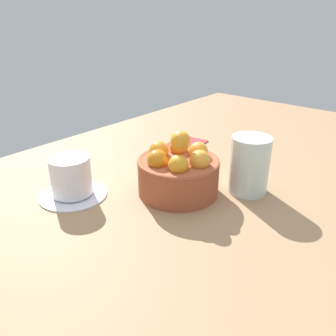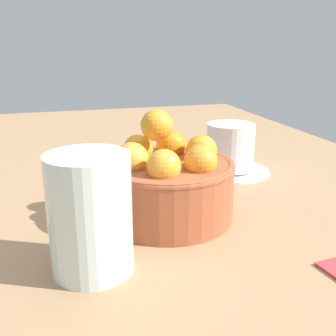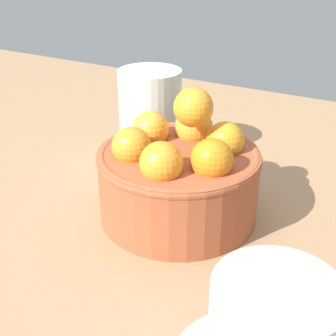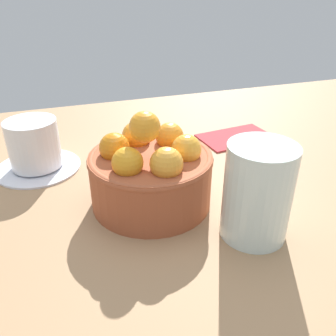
{
  "view_description": "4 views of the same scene",
  "coord_description": "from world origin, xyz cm",
  "px_view_note": "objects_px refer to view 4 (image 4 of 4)",
  "views": [
    {
      "loc": [
        -45.69,
        -36.54,
        31.83
      ],
      "look_at": [
        -1.74,
        1.06,
        5.4
      ],
      "focal_mm": 36.93,
      "sensor_mm": 36.0,
      "label": 1
    },
    {
      "loc": [
        42.32,
        -12.23,
        20.12
      ],
      "look_at": [
        1.35,
        -0.36,
        6.52
      ],
      "focal_mm": 43.18,
      "sensor_mm": 36.0,
      "label": 2
    },
    {
      "loc": [
        -18.09,
        33.79,
        24.71
      ],
      "look_at": [
        0.41,
        1.31,
        5.59
      ],
      "focal_mm": 48.98,
      "sensor_mm": 36.0,
      "label": 3
    },
    {
      "loc": [
        -10.18,
        -36.92,
        25.89
      ],
      "look_at": [
        1.8,
        -1.36,
        5.37
      ],
      "focal_mm": 37.67,
      "sensor_mm": 36.0,
      "label": 4
    }
  ],
  "objects_px": {
    "terracotta_bowl": "(151,172)",
    "coffee_cup": "(35,148)",
    "water_glass": "(257,192)",
    "folded_napkin": "(236,136)"
  },
  "relations": [
    {
      "from": "coffee_cup",
      "to": "water_glass",
      "type": "distance_m",
      "value": 0.33
    },
    {
      "from": "coffee_cup",
      "to": "water_glass",
      "type": "bearing_deg",
      "value": -46.19
    },
    {
      "from": "terracotta_bowl",
      "to": "folded_napkin",
      "type": "xyz_separation_m",
      "value": [
        0.2,
        0.15,
        -0.04
      ]
    },
    {
      "from": "folded_napkin",
      "to": "terracotta_bowl",
      "type": "bearing_deg",
      "value": -143.86
    },
    {
      "from": "water_glass",
      "to": "folded_napkin",
      "type": "height_order",
      "value": "water_glass"
    },
    {
      "from": "terracotta_bowl",
      "to": "water_glass",
      "type": "bearing_deg",
      "value": -46.75
    },
    {
      "from": "terracotta_bowl",
      "to": "coffee_cup",
      "type": "bearing_deg",
      "value": 134.19
    },
    {
      "from": "folded_napkin",
      "to": "coffee_cup",
      "type": "bearing_deg",
      "value": -179.04
    },
    {
      "from": "terracotta_bowl",
      "to": "coffee_cup",
      "type": "distance_m",
      "value": 0.2
    },
    {
      "from": "coffee_cup",
      "to": "folded_napkin",
      "type": "bearing_deg",
      "value": 0.96
    }
  ]
}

